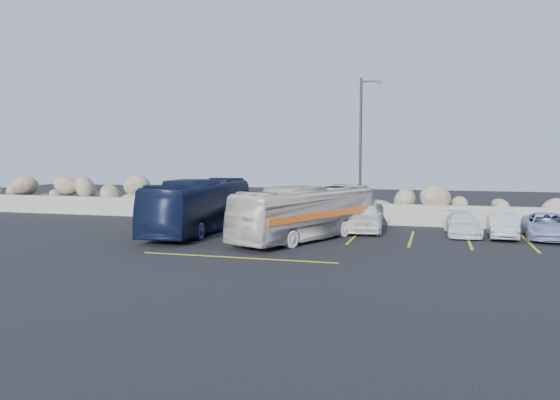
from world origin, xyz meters
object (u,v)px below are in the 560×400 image
(car_a, at_px, (365,217))
(car_d, at_px, (548,226))
(car_c, at_px, (462,224))
(vintage_bus, at_px, (307,213))
(car_b, at_px, (502,226))
(tour_coach, at_px, (200,206))
(lamppost, at_px, (362,149))

(car_a, bearing_deg, car_d, -5.78)
(car_a, relative_size, car_c, 1.18)
(vintage_bus, distance_m, car_c, 7.88)
(car_a, bearing_deg, car_c, -5.79)
(car_b, bearing_deg, tour_coach, -170.93)
(car_a, distance_m, car_d, 8.68)
(vintage_bus, height_order, car_c, vintage_bus)
(lamppost, height_order, car_a, lamppost)
(lamppost, height_order, car_c, lamppost)
(lamppost, distance_m, car_d, 9.71)
(car_a, bearing_deg, car_b, -7.92)
(tour_coach, bearing_deg, vintage_bus, -11.04)
(car_b, xyz_separation_m, car_d, (2.04, 0.21, 0.02))
(car_b, distance_m, car_d, 2.05)
(lamppost, relative_size, tour_coach, 0.81)
(vintage_bus, distance_m, car_a, 4.15)
(tour_coach, xyz_separation_m, car_c, (13.01, 2.41, -0.82))
(lamppost, relative_size, car_b, 2.24)
(vintage_bus, relative_size, car_b, 2.54)
(lamppost, height_order, tour_coach, lamppost)
(vintage_bus, relative_size, car_a, 2.01)
(vintage_bus, bearing_deg, car_a, 79.60)
(car_b, relative_size, car_c, 0.93)
(tour_coach, xyz_separation_m, car_a, (8.17, 2.51, -0.60))
(tour_coach, distance_m, car_a, 8.57)
(car_c, bearing_deg, lamppost, 167.75)
(car_a, xyz_separation_m, car_d, (8.67, -0.18, -0.15))
(vintage_bus, distance_m, tour_coach, 5.97)
(lamppost, distance_m, tour_coach, 8.97)
(car_a, xyz_separation_m, car_b, (6.64, -0.38, -0.18))
(lamppost, height_order, car_b, lamppost)
(lamppost, relative_size, vintage_bus, 0.88)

